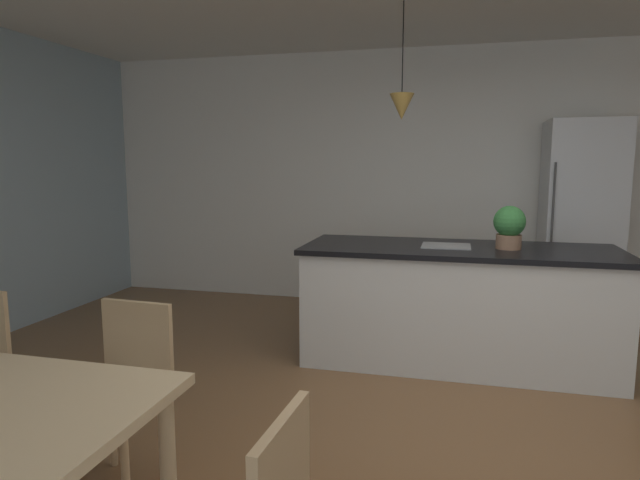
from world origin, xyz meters
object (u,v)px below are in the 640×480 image
(chair_far_right, at_px, (122,390))
(kitchen_island, at_px, (457,304))
(refrigerator, at_px, (580,224))
(potted_plant_on_island, at_px, (509,226))

(chair_far_right, xyz_separation_m, kitchen_island, (1.51, 2.07, -0.01))
(refrigerator, xyz_separation_m, potted_plant_on_island, (-0.74, -1.32, 0.11))
(potted_plant_on_island, bearing_deg, chair_far_right, -132.00)
(kitchen_island, height_order, refrigerator, refrigerator)
(chair_far_right, height_order, potted_plant_on_island, potted_plant_on_island)
(kitchen_island, height_order, potted_plant_on_island, potted_plant_on_island)
(potted_plant_on_island, bearing_deg, refrigerator, 60.79)
(chair_far_right, bearing_deg, potted_plant_on_island, 48.00)
(chair_far_right, bearing_deg, refrigerator, 52.48)
(chair_far_right, bearing_deg, kitchen_island, 53.83)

